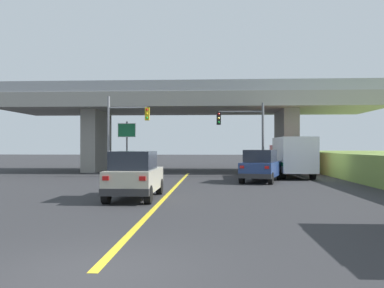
{
  "coord_description": "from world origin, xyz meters",
  "views": [
    {
      "loc": [
        2.1,
        -6.9,
        2.19
      ],
      "look_at": [
        0.47,
        23.71,
        2.43
      ],
      "focal_mm": 37.72,
      "sensor_mm": 36.0,
      "label": 1
    }
  ],
  "objects_px": {
    "traffic_signal_nearside": "(247,129)",
    "highway_sign": "(127,135)",
    "suv_lead": "(135,175)",
    "suv_crossing": "(261,166)",
    "box_truck": "(292,156)",
    "traffic_signal_farside": "(122,126)"
  },
  "relations": [
    {
      "from": "highway_sign",
      "to": "box_truck",
      "type": "bearing_deg",
      "value": -19.53
    },
    {
      "from": "suv_crossing",
      "to": "box_truck",
      "type": "xyz_separation_m",
      "value": [
        2.67,
        3.9,
        0.52
      ]
    },
    {
      "from": "suv_lead",
      "to": "suv_crossing",
      "type": "distance_m",
      "value": 10.85
    },
    {
      "from": "traffic_signal_farside",
      "to": "highway_sign",
      "type": "xyz_separation_m",
      "value": [
        -0.62,
        4.58,
        -0.52
      ]
    },
    {
      "from": "suv_crossing",
      "to": "traffic_signal_farside",
      "type": "xyz_separation_m",
      "value": [
        -9.84,
        3.98,
        2.72
      ]
    },
    {
      "from": "box_truck",
      "to": "suv_lead",
      "type": "bearing_deg",
      "value": -125.35
    },
    {
      "from": "suv_crossing",
      "to": "traffic_signal_farside",
      "type": "relative_size",
      "value": 0.86
    },
    {
      "from": "box_truck",
      "to": "traffic_signal_farside",
      "type": "xyz_separation_m",
      "value": [
        -12.51,
        0.08,
        2.2
      ]
    },
    {
      "from": "traffic_signal_nearside",
      "to": "traffic_signal_farside",
      "type": "distance_m",
      "value": 9.26
    },
    {
      "from": "traffic_signal_nearside",
      "to": "highway_sign",
      "type": "bearing_deg",
      "value": 155.6
    },
    {
      "from": "suv_crossing",
      "to": "traffic_signal_nearside",
      "type": "bearing_deg",
      "value": 114.69
    },
    {
      "from": "suv_lead",
      "to": "suv_crossing",
      "type": "xyz_separation_m",
      "value": [
        6.34,
        8.8,
        0.0
      ]
    },
    {
      "from": "traffic_signal_nearside",
      "to": "highway_sign",
      "type": "distance_m",
      "value": 10.86
    },
    {
      "from": "suv_crossing",
      "to": "box_truck",
      "type": "height_order",
      "value": "box_truck"
    },
    {
      "from": "suv_lead",
      "to": "suv_crossing",
      "type": "relative_size",
      "value": 0.85
    },
    {
      "from": "box_truck",
      "to": "traffic_signal_nearside",
      "type": "xyz_separation_m",
      "value": [
        -3.25,
        0.17,
        1.96
      ]
    },
    {
      "from": "highway_sign",
      "to": "traffic_signal_nearside",
      "type": "bearing_deg",
      "value": -24.4
    },
    {
      "from": "suv_crossing",
      "to": "traffic_signal_nearside",
      "type": "relative_size",
      "value": 0.95
    },
    {
      "from": "box_truck",
      "to": "highway_sign",
      "type": "xyz_separation_m",
      "value": [
        -13.13,
        4.66,
        1.68
      ]
    },
    {
      "from": "traffic_signal_nearside",
      "to": "traffic_signal_farside",
      "type": "relative_size",
      "value": 0.91
    },
    {
      "from": "traffic_signal_farside",
      "to": "suv_crossing",
      "type": "bearing_deg",
      "value": -22.01
    },
    {
      "from": "suv_crossing",
      "to": "box_truck",
      "type": "bearing_deg",
      "value": 72.18
    }
  ]
}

